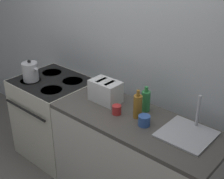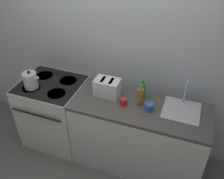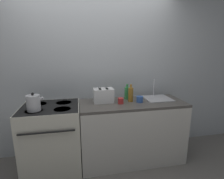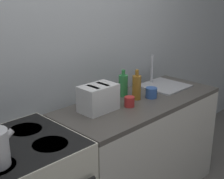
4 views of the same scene
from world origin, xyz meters
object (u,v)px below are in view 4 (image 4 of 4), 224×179
(bottle_green, at_px, (123,85))
(cup_blue, at_px, (151,93))
(bottle_amber, at_px, (137,87))
(cup_red, at_px, (129,102))
(toaster, at_px, (98,98))

(bottle_green, distance_m, cup_blue, 0.24)
(bottle_amber, bearing_deg, bottle_green, 96.47)
(cup_red, bearing_deg, toaster, 154.20)
(cup_red, height_order, cup_blue, cup_blue)
(bottle_amber, xyz_separation_m, cup_blue, (0.12, -0.06, -0.06))
(cup_blue, bearing_deg, toaster, 168.61)
(toaster, bearing_deg, cup_red, -25.80)
(bottle_amber, xyz_separation_m, cup_red, (-0.17, -0.07, -0.07))
(bottle_green, height_order, bottle_amber, bottle_amber)
(bottle_green, distance_m, cup_red, 0.26)
(toaster, height_order, bottle_green, bottle_green)
(bottle_green, height_order, cup_red, bottle_green)
(bottle_green, relative_size, cup_red, 2.87)
(bottle_green, distance_m, bottle_amber, 0.14)
(toaster, distance_m, cup_red, 0.26)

